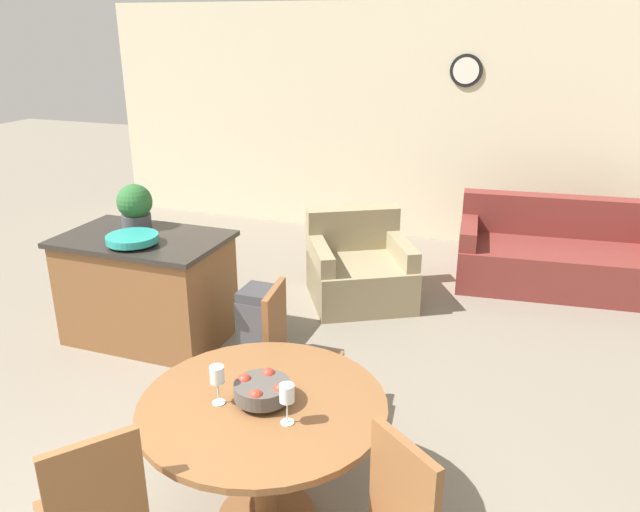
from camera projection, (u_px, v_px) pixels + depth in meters
name	position (u px, v px, depth m)	size (l,w,h in m)	color
wall_back	(417.00, 125.00, 7.23)	(8.00, 0.09, 2.70)	beige
dining_table	(264.00, 430.00, 3.09)	(1.22, 1.22, 0.73)	brown
dining_chair_far_side	(293.00, 354.00, 3.88)	(0.47, 0.47, 0.96)	brown
fruit_bowl	(262.00, 390.00, 3.00)	(0.27, 0.27, 0.13)	#4C4742
wine_glass_left	(217.00, 376.00, 2.97)	(0.07, 0.07, 0.20)	silver
wine_glass_right	(287.00, 395.00, 2.82)	(0.07, 0.07, 0.20)	silver
kitchen_island	(147.00, 288.00, 5.05)	(1.30, 0.82, 0.88)	brown
teal_bowl	(132.00, 239.00, 4.70)	(0.39, 0.39, 0.08)	teal
potted_plant	(135.00, 206.00, 5.06)	(0.29, 0.29, 0.36)	#4C4C51
trash_bin	(261.00, 326.00, 4.73)	(0.28, 0.29, 0.61)	#47474C
couch	(557.00, 257.00, 6.16)	(1.99, 1.13, 0.83)	maroon
armchair	(359.00, 271.00, 5.85)	(1.22, 1.22, 0.80)	#998966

